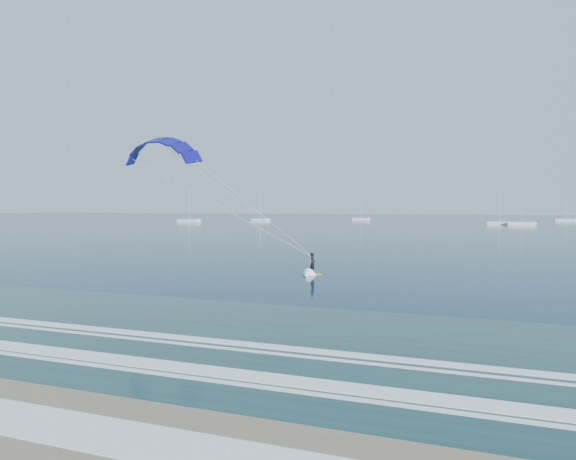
% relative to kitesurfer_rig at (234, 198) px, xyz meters
% --- Properties ---
extents(kitesurfer_rig, '(18.34, 8.78, 13.79)m').
position_rel_kitesurfer_rig_xyz_m(kitesurfer_rig, '(0.00, 0.00, 0.00)').
color(kitesurfer_rig, gold).
rests_on(kitesurfer_rig, ground).
extents(sailboat_0, '(10.29, 2.40, 13.78)m').
position_rel_kitesurfer_rig_xyz_m(sailboat_0, '(-93.65, 147.11, -6.47)').
color(sailboat_0, white).
rests_on(sailboat_0, ground).
extents(sailboat_1, '(8.13, 2.40, 11.24)m').
position_rel_kitesurfer_rig_xyz_m(sailboat_1, '(-69.48, 167.45, -6.48)').
color(sailboat_1, white).
rests_on(sailboat_1, ground).
extents(sailboat_2, '(8.10, 2.40, 11.00)m').
position_rel_kitesurfer_rig_xyz_m(sailboat_2, '(-31.38, 201.28, -6.49)').
color(sailboat_2, white).
rests_on(sailboat_2, ground).
extents(sailboat_3, '(8.13, 2.40, 11.37)m').
position_rel_kitesurfer_rig_xyz_m(sailboat_3, '(28.59, 155.18, -6.48)').
color(sailboat_3, white).
rests_on(sailboat_3, ground).
extents(sailboat_4, '(8.56, 2.40, 11.66)m').
position_rel_kitesurfer_rig_xyz_m(sailboat_4, '(57.95, 211.71, -6.48)').
color(sailboat_4, white).
rests_on(sailboat_4, ground).
extents(sailboat_7, '(8.80, 2.40, 11.65)m').
position_rel_kitesurfer_rig_xyz_m(sailboat_7, '(35.58, 152.29, -6.48)').
color(sailboat_7, white).
rests_on(sailboat_7, ground).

